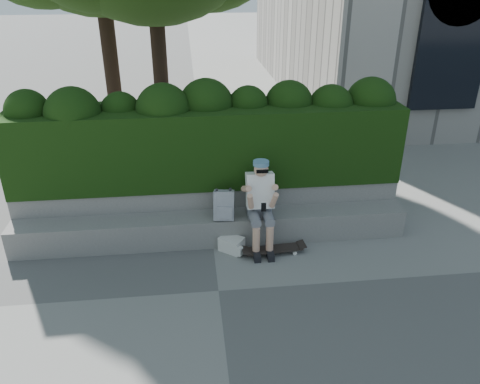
{
  "coord_description": "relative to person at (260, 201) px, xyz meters",
  "views": [
    {
      "loc": [
        -0.28,
        -4.98,
        3.88
      ],
      "look_at": [
        0.4,
        1.0,
        0.95
      ],
      "focal_mm": 35.0,
      "sensor_mm": 36.0,
      "label": 1
    }
  ],
  "objects": [
    {
      "name": "ground",
      "position": [
        -0.71,
        -1.07,
        -0.75
      ],
      "size": [
        80.0,
        80.0,
        0.0
      ],
      "primitive_type": "plane",
      "color": "slate",
      "rests_on": "ground"
    },
    {
      "name": "bench_ledge",
      "position": [
        -0.71,
        0.18,
        -0.53
      ],
      "size": [
        6.0,
        0.45,
        0.45
      ],
      "primitive_type": "cube",
      "color": "gray",
      "rests_on": "ground"
    },
    {
      "name": "planter_wall",
      "position": [
        -0.71,
        0.66,
        -0.38
      ],
      "size": [
        6.0,
        0.5,
        0.75
      ],
      "primitive_type": "cube",
      "color": "gray",
      "rests_on": "ground"
    },
    {
      "name": "hedge",
      "position": [
        -0.71,
        0.88,
        0.6
      ],
      "size": [
        6.0,
        1.0,
        1.2
      ],
      "primitive_type": "cube",
      "color": "black",
      "rests_on": "planter_wall"
    },
    {
      "name": "person",
      "position": [
        0.0,
        0.0,
        0.0
      ],
      "size": [
        0.4,
        0.76,
        1.38
      ],
      "color": "slate",
      "rests_on": "ground"
    },
    {
      "name": "skateboard",
      "position": [
        0.17,
        -0.27,
        -0.68
      ],
      "size": [
        0.87,
        0.28,
        0.09
      ],
      "rotation": [
        0.0,
        0.0,
        0.08
      ],
      "color": "black",
      "rests_on": "ground"
    },
    {
      "name": "backpack_plaid",
      "position": [
        -0.53,
        0.08,
        -0.08
      ],
      "size": [
        0.32,
        0.2,
        0.44
      ],
      "primitive_type": "cube",
      "rotation": [
        0.0,
        0.0,
        -0.15
      ],
      "color": "#B3B3B8",
      "rests_on": "bench_ledge"
    },
    {
      "name": "backpack_ground",
      "position": [
        -0.44,
        -0.11,
        -0.64
      ],
      "size": [
        0.42,
        0.4,
        0.22
      ],
      "primitive_type": "cube",
      "rotation": [
        0.0,
        0.0,
        -0.67
      ],
      "color": "silver",
      "rests_on": "ground"
    }
  ]
}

